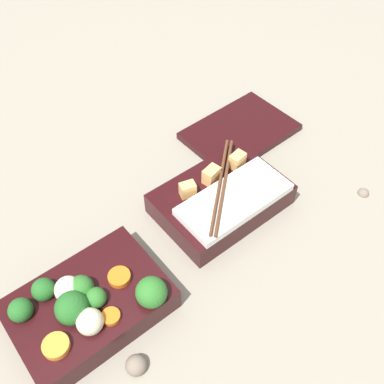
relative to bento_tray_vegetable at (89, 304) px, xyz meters
The scene contains 6 objects.
ground_plane 0.14m from the bento_tray_vegetable, ahead, with size 3.00×3.00×0.00m, color gray.
bento_tray_vegetable is the anchor object (origin of this frame).
bento_tray_rice 0.25m from the bento_tray_vegetable, ahead, with size 0.19×0.13×0.06m.
bento_lid 0.41m from the bento_tray_vegetable, 19.30° to the left, with size 0.19×0.13×0.01m, color black.
pebble_1 0.46m from the bento_tray_vegetable, 11.85° to the right, with size 0.02×0.02×0.02m, color #7A6B5B.
pebble_2 0.10m from the bento_tray_vegetable, 86.22° to the right, with size 0.03×0.03×0.03m, color #7A6B5B.
Camera 1 is at (-0.20, -0.30, 0.55)m, focal length 42.00 mm.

